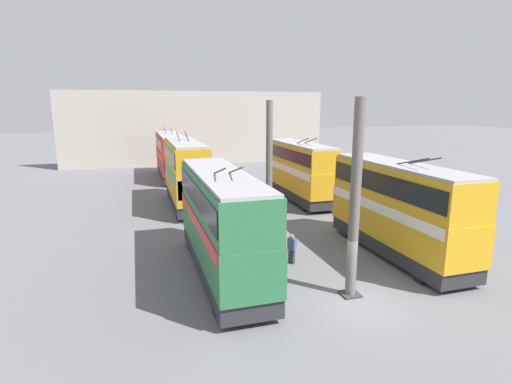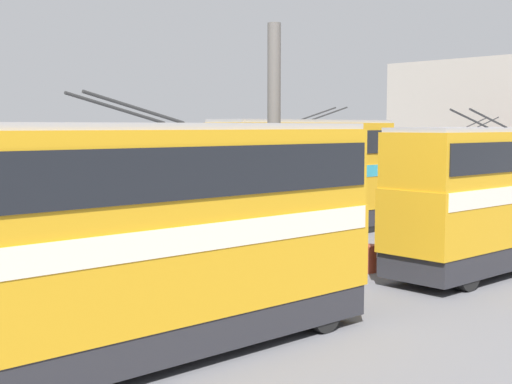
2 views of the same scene
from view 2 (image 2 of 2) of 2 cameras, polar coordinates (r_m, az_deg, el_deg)
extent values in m
cylinder|color=#605B56|center=(23.89, 1.44, 3.38)|extent=(0.44, 0.44, 8.38)
cube|color=#333338|center=(24.38, 1.42, -6.42)|extent=(0.80, 0.80, 0.08)
cylinder|color=black|center=(17.59, 5.47, -9.67)|extent=(0.91, 0.30, 0.91)
cylinder|color=black|center=(19.02, 0.73, -8.50)|extent=(0.91, 0.30, 0.91)
cylinder|color=black|center=(13.51, -15.45, -14.52)|extent=(0.91, 0.30, 0.91)
cylinder|color=black|center=(15.33, -19.08, -12.22)|extent=(0.91, 0.30, 0.91)
cube|color=#28282D|center=(15.99, -6.19, -10.57)|extent=(9.75, 2.45, 0.76)
cube|color=gold|center=(15.67, -6.24, -5.68)|extent=(9.95, 2.50, 2.02)
cube|color=silver|center=(15.54, -6.27, -3.02)|extent=(9.65, 2.54, 0.55)
cube|color=gold|center=(15.42, -6.32, 1.48)|extent=(9.85, 2.43, 1.89)
cube|color=black|center=(15.41, -6.32, 1.83)|extent=(9.55, 2.51, 1.04)
cube|color=#9E9EA3|center=(15.38, -6.36, 5.25)|extent=(9.75, 2.25, 0.14)
cube|color=black|center=(18.90, 5.90, -3.17)|extent=(0.12, 2.30, 1.29)
cylinder|color=#282828|center=(14.40, -9.58, 6.64)|extent=(2.35, 0.07, 0.65)
cylinder|color=#282828|center=(14.99, -11.04, 6.57)|extent=(2.35, 0.07, 0.65)
cylinder|color=black|center=(22.64, 16.57, -6.27)|extent=(1.08, 0.30, 1.08)
cylinder|color=black|center=(23.77, 12.22, -5.62)|extent=(1.08, 0.30, 1.08)
cube|color=#28282D|center=(26.08, 18.55, -4.47)|extent=(9.93, 2.45, 0.79)
cube|color=gold|center=(25.89, 18.64, -1.43)|extent=(10.13, 2.50, 1.99)
cube|color=silver|center=(25.82, 18.69, 0.16)|extent=(9.82, 2.54, 0.55)
cube|color=gold|center=(25.75, 18.77, 2.68)|extent=(10.03, 2.43, 1.72)
cube|color=black|center=(25.75, 18.77, 2.87)|extent=(9.72, 2.51, 0.95)
cube|color=#9E9EA3|center=(25.73, 18.83, 4.75)|extent=(9.93, 2.25, 0.14)
cylinder|color=#282828|center=(24.45, 18.13, 5.60)|extent=(2.35, 0.07, 0.65)
cylinder|color=#282828|center=(24.81, 16.72, 5.63)|extent=(2.35, 0.07, 0.65)
cylinder|color=black|center=(25.21, -10.00, -5.08)|extent=(0.97, 0.30, 0.97)
cylinder|color=black|center=(26.99, -12.39, -4.44)|extent=(0.97, 0.30, 0.97)
cube|color=#28282D|center=(24.31, -19.24, -5.29)|extent=(10.45, 2.45, 0.77)
cube|color=#286B3D|center=(24.10, -19.34, -2.06)|extent=(10.66, 2.50, 1.99)
cube|color=red|center=(24.02, -19.39, -0.35)|extent=(10.34, 2.54, 0.55)
cube|color=#286B3D|center=(23.94, -19.48, 2.51)|extent=(10.56, 2.43, 1.85)
cube|color=black|center=(23.94, -19.48, 2.73)|extent=(10.24, 2.51, 1.02)
cube|color=#9E9EA3|center=(23.92, -19.55, 4.89)|extent=(10.45, 2.25, 0.14)
cube|color=black|center=(26.56, -8.83, -0.73)|extent=(0.12, 2.30, 1.28)
cylinder|color=black|center=(29.05, 0.69, -3.52)|extent=(1.07, 0.30, 1.07)
cylinder|color=black|center=(30.60, -2.00, -3.07)|extent=(1.07, 0.30, 1.07)
cylinder|color=black|center=(33.97, 9.07, -2.30)|extent=(1.07, 0.30, 1.07)
cylinder|color=black|center=(35.31, 6.40, -1.98)|extent=(1.07, 0.30, 1.07)
cube|color=#28282D|center=(32.19, 3.95, -2.39)|extent=(9.57, 2.45, 0.79)
cube|color=gold|center=(32.03, 3.97, 0.18)|extent=(9.76, 2.50, 2.11)
cube|color=teal|center=(31.97, 3.98, 1.58)|extent=(9.47, 2.54, 0.55)
cube|color=gold|center=(31.91, 3.99, 3.81)|extent=(9.66, 2.43, 1.94)
cube|color=black|center=(31.91, 3.99, 3.98)|extent=(9.37, 2.51, 1.07)
cube|color=#9E9EA3|center=(31.90, 4.00, 5.67)|extent=(9.57, 2.25, 0.14)
cube|color=black|center=(28.73, -2.69, 0.03)|extent=(0.12, 2.30, 1.35)
cylinder|color=#282828|center=(32.56, 5.95, 6.28)|extent=(2.35, 0.07, 0.65)
cylinder|color=#282828|center=(33.03, 5.04, 6.28)|extent=(2.35, 0.07, 0.65)
cylinder|color=black|center=(38.94, 14.73, -1.56)|extent=(0.91, 0.30, 0.91)
cylinder|color=black|center=(40.11, 12.21, -1.31)|extent=(0.91, 0.30, 0.91)
cylinder|color=black|center=(46.93, 17.98, -0.50)|extent=(0.91, 0.30, 0.91)
cube|color=#28282D|center=(42.99, 16.58, -0.75)|extent=(10.90, 2.45, 0.75)
cube|color=red|center=(42.87, 16.63, 1.06)|extent=(11.12, 2.50, 1.97)
cube|color=red|center=(42.83, 16.66, 2.01)|extent=(10.79, 2.54, 0.55)
cube|color=red|center=(42.78, 16.70, 3.60)|extent=(11.01, 2.43, 1.82)
cube|color=black|center=(42.78, 16.70, 3.72)|extent=(10.68, 2.51, 1.00)
cube|color=#9E9EA3|center=(42.77, 16.73, 4.91)|extent=(10.90, 2.25, 0.14)
cube|color=black|center=(38.26, 12.38, 0.97)|extent=(0.12, 2.30, 1.26)
cylinder|color=#282828|center=(43.79, 18.08, 5.35)|extent=(2.35, 0.07, 0.65)
cylinder|color=#282828|center=(44.14, 17.29, 5.37)|extent=(2.35, 0.07, 0.65)
cube|color=#2D2D33|center=(21.19, -14.57, -7.49)|extent=(0.36, 0.34, 0.73)
cube|color=#3D5684|center=(21.05, -14.61, -5.67)|extent=(0.48, 0.44, 0.64)
sphere|color=#A37A5B|center=(20.98, -14.64, -4.54)|extent=(0.21, 0.21, 0.21)
cylinder|color=#933828|center=(24.79, 8.96, -5.27)|extent=(0.59, 0.59, 0.94)
cylinder|color=#933828|center=(24.79, 8.96, -5.27)|extent=(0.62, 0.62, 0.04)
camera|label=1|loc=(27.34, -61.33, 9.01)|focal=28.00mm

